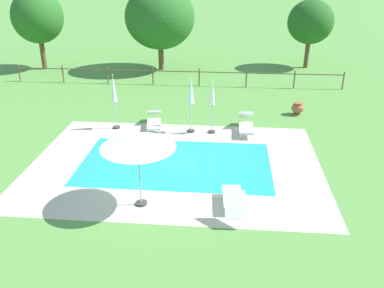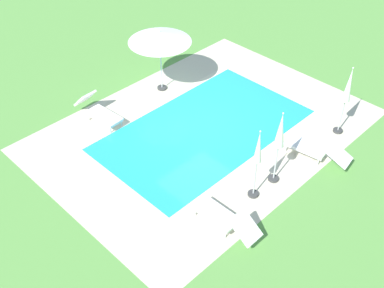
{
  "view_description": "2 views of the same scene",
  "coord_description": "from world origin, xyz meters",
  "px_view_note": "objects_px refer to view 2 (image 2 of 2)",
  "views": [
    {
      "loc": [
        1.85,
        -13.59,
        7.0
      ],
      "look_at": [
        0.58,
        0.5,
        0.6
      ],
      "focal_mm": 38.46,
      "sensor_mm": 36.0,
      "label": 1
    },
    {
      "loc": [
        9.36,
        8.74,
        9.97
      ],
      "look_at": [
        1.5,
        0.92,
        0.8
      ],
      "focal_mm": 45.03,
      "sensor_mm": 36.0,
      "label": 2
    }
  ],
  "objects_px": {
    "patio_umbrella_closed_row_centre": "(280,135)",
    "sun_lounger_north_far": "(225,218)",
    "sun_lounger_north_near_steps": "(315,149)",
    "patio_umbrella_open_foreground": "(160,37)",
    "patio_umbrella_closed_row_west": "(348,90)",
    "sun_lounger_north_mid": "(99,111)",
    "patio_umbrella_closed_row_mid_west": "(258,155)"
  },
  "relations": [
    {
      "from": "sun_lounger_north_near_steps",
      "to": "patio_umbrella_closed_row_mid_west",
      "type": "xyz_separation_m",
      "value": [
        2.61,
        -0.31,
        1.18
      ]
    },
    {
      "from": "sun_lounger_north_mid",
      "to": "patio_umbrella_closed_row_centre",
      "type": "relative_size",
      "value": 0.79
    },
    {
      "from": "patio_umbrella_closed_row_centre",
      "to": "sun_lounger_north_far",
      "type": "bearing_deg",
      "value": 4.46
    },
    {
      "from": "sun_lounger_north_mid",
      "to": "patio_umbrella_open_foreground",
      "type": "height_order",
      "value": "patio_umbrella_open_foreground"
    },
    {
      "from": "patio_umbrella_closed_row_west",
      "to": "patio_umbrella_closed_row_centre",
      "type": "relative_size",
      "value": 1.0
    },
    {
      "from": "patio_umbrella_open_foreground",
      "to": "sun_lounger_north_mid",
      "type": "bearing_deg",
      "value": -1.45
    },
    {
      "from": "sun_lounger_north_mid",
      "to": "patio_umbrella_closed_row_centre",
      "type": "distance_m",
      "value": 6.49
    },
    {
      "from": "patio_umbrella_closed_row_west",
      "to": "patio_umbrella_open_foreground",
      "type": "bearing_deg",
      "value": -68.67
    },
    {
      "from": "sun_lounger_north_near_steps",
      "to": "patio_umbrella_open_foreground",
      "type": "bearing_deg",
      "value": -83.73
    },
    {
      "from": "patio_umbrella_open_foreground",
      "to": "patio_umbrella_closed_row_centre",
      "type": "relative_size",
      "value": 0.96
    },
    {
      "from": "patio_umbrella_closed_row_mid_west",
      "to": "patio_umbrella_closed_row_centre",
      "type": "height_order",
      "value": "patio_umbrella_closed_row_centre"
    },
    {
      "from": "sun_lounger_north_mid",
      "to": "patio_umbrella_closed_row_centre",
      "type": "bearing_deg",
      "value": 106.89
    },
    {
      "from": "sun_lounger_north_near_steps",
      "to": "patio_umbrella_closed_row_centre",
      "type": "xyz_separation_m",
      "value": [
        1.69,
        -0.28,
        1.35
      ]
    },
    {
      "from": "sun_lounger_north_near_steps",
      "to": "patio_umbrella_open_foreground",
      "type": "height_order",
      "value": "patio_umbrella_open_foreground"
    },
    {
      "from": "sun_lounger_north_far",
      "to": "patio_umbrella_open_foreground",
      "type": "height_order",
      "value": "patio_umbrella_open_foreground"
    },
    {
      "from": "patio_umbrella_closed_row_west",
      "to": "patio_umbrella_closed_row_centre",
      "type": "distance_m",
      "value": 3.39
    },
    {
      "from": "sun_lounger_north_mid",
      "to": "patio_umbrella_closed_row_west",
      "type": "bearing_deg",
      "value": 130.22
    },
    {
      "from": "patio_umbrella_closed_row_west",
      "to": "sun_lounger_north_mid",
      "type": "bearing_deg",
      "value": -49.78
    },
    {
      "from": "patio_umbrella_closed_row_mid_west",
      "to": "patio_umbrella_closed_row_centre",
      "type": "bearing_deg",
      "value": 178.46
    },
    {
      "from": "sun_lounger_north_far",
      "to": "patio_umbrella_closed_row_west",
      "type": "distance_m",
      "value": 5.94
    },
    {
      "from": "sun_lounger_north_far",
      "to": "patio_umbrella_open_foreground",
      "type": "distance_m",
      "value": 7.29
    },
    {
      "from": "sun_lounger_north_near_steps",
      "to": "patio_umbrella_closed_row_mid_west",
      "type": "relative_size",
      "value": 0.91
    },
    {
      "from": "sun_lounger_north_near_steps",
      "to": "patio_umbrella_open_foreground",
      "type": "relative_size",
      "value": 0.9
    },
    {
      "from": "sun_lounger_north_mid",
      "to": "patio_umbrella_closed_row_centre",
      "type": "xyz_separation_m",
      "value": [
        -1.85,
        6.08,
        1.31
      ]
    },
    {
      "from": "sun_lounger_north_mid",
      "to": "patio_umbrella_open_foreground",
      "type": "distance_m",
      "value": 3.34
    },
    {
      "from": "patio_umbrella_closed_row_mid_west",
      "to": "patio_umbrella_closed_row_centre",
      "type": "relative_size",
      "value": 0.95
    },
    {
      "from": "sun_lounger_north_far",
      "to": "patio_umbrella_closed_row_mid_west",
      "type": "relative_size",
      "value": 0.85
    },
    {
      "from": "sun_lounger_north_near_steps",
      "to": "sun_lounger_north_far",
      "type": "xyz_separation_m",
      "value": [
        4.1,
        -0.1,
        0.02
      ]
    },
    {
      "from": "sun_lounger_north_far",
      "to": "patio_umbrella_closed_row_mid_west",
      "type": "height_order",
      "value": "patio_umbrella_closed_row_mid_west"
    },
    {
      "from": "patio_umbrella_closed_row_west",
      "to": "patio_umbrella_closed_row_mid_west",
      "type": "bearing_deg",
      "value": -1.74
    },
    {
      "from": "sun_lounger_north_near_steps",
      "to": "patio_umbrella_closed_row_west",
      "type": "bearing_deg",
      "value": -174.02
    },
    {
      "from": "sun_lounger_north_far",
      "to": "sun_lounger_north_mid",
      "type": "bearing_deg",
      "value": -95.13
    }
  ]
}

